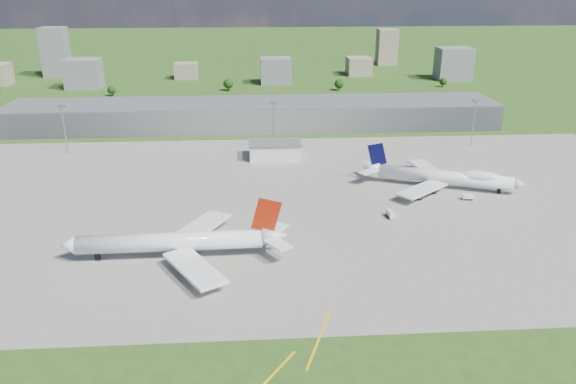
{
  "coord_description": "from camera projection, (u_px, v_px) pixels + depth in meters",
  "views": [
    {
      "loc": [
        -1.49,
        -178.25,
        89.99
      ],
      "look_at": [
        12.07,
        27.95,
        9.0
      ],
      "focal_mm": 35.0,
      "sensor_mm": 36.0,
      "label": 1
    }
  ],
  "objects": [
    {
      "name": "apron",
      "position": [
        281.0,
        201.0,
        236.28
      ],
      "size": [
        360.0,
        190.0,
        0.08
      ],
      "primitive_type": "cube",
      "color": "gray",
      "rests_on": "ground"
    },
    {
      "name": "terminal",
      "position": [
        254.0,
        115.0,
        349.08
      ],
      "size": [
        300.0,
        42.0,
        15.0
      ],
      "primitive_type": "cube",
      "color": "slate",
      "rests_on": "ground"
    },
    {
      "name": "van_white_far",
      "position": [
        468.0,
        197.0,
        237.69
      ],
      "size": [
        4.63,
        2.57,
        2.32
      ],
      "rotation": [
        0.0,
        0.0,
        -0.11
      ],
      "color": "white",
      "rests_on": "ground"
    },
    {
      "name": "bldg_cw",
      "position": [
        186.0,
        71.0,
        508.18
      ],
      "size": [
        20.0,
        18.0,
        14.0
      ],
      "primitive_type": "cube",
      "color": "gray",
      "rests_on": "ground"
    },
    {
      "name": "bldg_tall_w",
      "position": [
        55.0,
        52.0,
        513.96
      ],
      "size": [
        22.0,
        20.0,
        44.0
      ],
      "primitive_type": "cube",
      "color": "slate",
      "rests_on": "ground"
    },
    {
      "name": "bldg_e",
      "position": [
        454.0,
        64.0,
        501.71
      ],
      "size": [
        30.0,
        22.0,
        28.0
      ],
      "primitive_type": "cube",
      "color": "slate",
      "rests_on": "ground"
    },
    {
      "name": "ground",
      "position": [
        255.0,
        133.0,
        337.88
      ],
      "size": [
        1400.0,
        1400.0,
        0.0
      ],
      "primitive_type": "plane",
      "color": "#284E18",
      "rests_on": "ground"
    },
    {
      "name": "tug_yellow",
      "position": [
        188.0,
        266.0,
        182.32
      ],
      "size": [
        4.15,
        3.78,
        1.8
      ],
      "rotation": [
        0.0,
        0.0,
        0.61
      ],
      "color": "gold",
      "rests_on": "ground"
    },
    {
      "name": "tree_e",
      "position": [
        339.0,
        84.0,
        456.28
      ],
      "size": [
        7.65,
        7.65,
        9.35
      ],
      "color": "#382314",
      "rests_on": "ground"
    },
    {
      "name": "bldg_tall_e",
      "position": [
        387.0,
        47.0,
        581.42
      ],
      "size": [
        20.0,
        18.0,
        36.0
      ],
      "primitive_type": "cube",
      "color": "gray",
      "rests_on": "ground"
    },
    {
      "name": "airliner_red_twin",
      "position": [
        179.0,
        242.0,
        188.27
      ],
      "size": [
        75.56,
        59.01,
        20.77
      ],
      "rotation": [
        0.0,
        0.0,
        3.16
      ],
      "color": "white",
      "rests_on": "ground"
    },
    {
      "name": "mast_center",
      "position": [
        273.0,
        118.0,
        299.52
      ],
      "size": [
        3.5,
        2.0,
        25.9
      ],
      "color": "gray",
      "rests_on": "ground"
    },
    {
      "name": "airliner_blue_quad",
      "position": [
        444.0,
        177.0,
        249.7
      ],
      "size": [
        67.7,
        51.63,
        18.41
      ],
      "rotation": [
        0.0,
        0.0,
        -0.37
      ],
      "color": "white",
      "rests_on": "ground"
    },
    {
      "name": "bldg_w",
      "position": [
        83.0,
        74.0,
        464.31
      ],
      "size": [
        28.0,
        22.0,
        24.0
      ],
      "primitive_type": "cube",
      "color": "slate",
      "rests_on": "ground"
    },
    {
      "name": "bldg_ce",
      "position": [
        359.0,
        66.0,
        526.88
      ],
      "size": [
        22.0,
        24.0,
        16.0
      ],
      "primitive_type": "cube",
      "color": "gray",
      "rests_on": "ground"
    },
    {
      "name": "tree_far_e",
      "position": [
        443.0,
        82.0,
        471.42
      ],
      "size": [
        6.3,
        6.3,
        7.7
      ],
      "color": "#382314",
      "rests_on": "ground"
    },
    {
      "name": "tree_c",
      "position": [
        228.0,
        84.0,
        455.31
      ],
      "size": [
        8.1,
        8.1,
        9.9
      ],
      "color": "#382314",
      "rests_on": "ground"
    },
    {
      "name": "bldg_c",
      "position": [
        276.0,
        71.0,
        483.74
      ],
      "size": [
        26.0,
        20.0,
        22.0
      ],
      "primitive_type": "cube",
      "color": "slate",
      "rests_on": "ground"
    },
    {
      "name": "van_white_near",
      "position": [
        391.0,
        215.0,
        220.38
      ],
      "size": [
        2.81,
        5.31,
        2.59
      ],
      "rotation": [
        0.0,
        0.0,
        1.68
      ],
      "color": "silver",
      "rests_on": "ground"
    },
    {
      "name": "ops_building",
      "position": [
        275.0,
        151.0,
        290.58
      ],
      "size": [
        26.0,
        16.0,
        8.0
      ],
      "primitive_type": "cube",
      "color": "silver",
      "rests_on": "ground"
    },
    {
      "name": "mast_west",
      "position": [
        63.0,
        121.0,
        292.8
      ],
      "size": [
        3.5,
        2.0,
        25.9
      ],
      "color": "gray",
      "rests_on": "ground"
    },
    {
      "name": "mast_east",
      "position": [
        474.0,
        114.0,
        306.23
      ],
      "size": [
        3.5,
        2.0,
        25.9
      ],
      "color": "gray",
      "rests_on": "ground"
    },
    {
      "name": "tree_w",
      "position": [
        112.0,
        90.0,
        436.23
      ],
      "size": [
        6.75,
        6.75,
        8.25
      ],
      "color": "#382314",
      "rests_on": "ground"
    }
  ]
}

